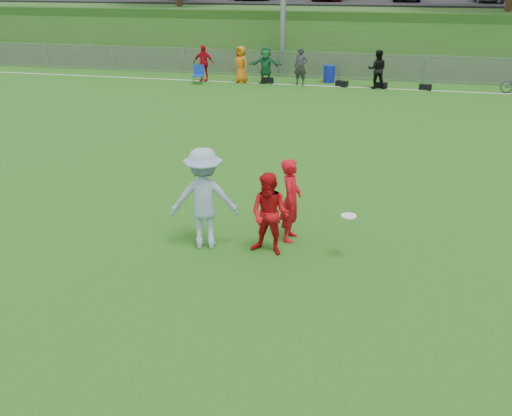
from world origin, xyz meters
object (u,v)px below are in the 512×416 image
(player_blue, at_px, (204,199))
(recycling_bin, at_px, (329,74))
(player_red_center, at_px, (270,214))
(frisbee, at_px, (349,216))
(player_red_left, at_px, (291,200))

(player_blue, bearing_deg, recycling_bin, -105.49)
(player_blue, height_order, recycling_bin, player_blue)
(player_red_center, relative_size, recycling_bin, 1.97)
(recycling_bin, bearing_deg, player_red_center, -86.99)
(frisbee, bearing_deg, player_red_left, 152.25)
(player_red_left, relative_size, recycling_bin, 2.07)
(player_red_left, bearing_deg, player_blue, 115.01)
(player_red_center, xyz_separation_m, recycling_bin, (-0.95, 18.07, -0.39))
(player_red_left, xyz_separation_m, frisbee, (1.16, -0.61, 0.04))
(recycling_bin, bearing_deg, player_blue, -90.99)
(player_red_center, distance_m, player_blue, 1.28)
(player_red_center, xyz_separation_m, frisbee, (1.43, 0.07, 0.08))
(recycling_bin, bearing_deg, frisbee, -82.47)
(player_blue, bearing_deg, frisbee, 166.95)
(player_red_left, distance_m, player_blue, 1.68)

